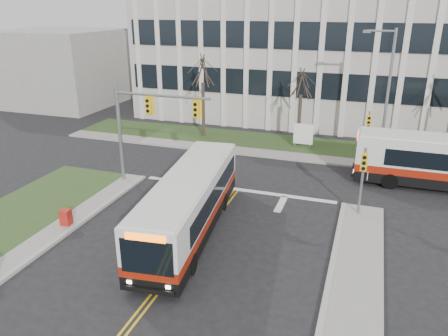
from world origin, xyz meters
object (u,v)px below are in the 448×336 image
Objects in this scene: directory_sign at (303,134)px; bus_main at (190,205)px; newspaper_box_red at (66,218)px; streetlight at (386,90)px.

directory_sign is 0.18× the size of bus_main.
directory_sign is at bearing 56.55° from newspaper_box_red.
streetlight is at bearing 51.25° from bus_main.
directory_sign is (-5.53, 1.30, -4.02)m from streetlight.
bus_main is at bearing -101.79° from directory_sign.
newspaper_box_red is (-14.83, -15.36, -4.72)m from streetlight.
newspaper_box_red is (-6.16, -1.59, -1.00)m from bus_main.
bus_main is (-8.67, -13.77, -3.72)m from streetlight.
bus_main is (-3.14, -15.07, 0.30)m from directory_sign.
newspaper_box_red is at bearing -134.00° from streetlight.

